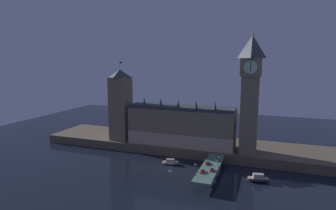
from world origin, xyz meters
TOP-DOWN VIEW (x-y plane):
  - ground_plane at (0.00, 0.00)m, footprint 400.00×400.00m
  - embankment at (0.00, 39.00)m, footprint 220.00×42.00m
  - parliament_hall at (-1.92, 29.26)m, footprint 75.19×17.87m
  - clock_tower at (44.27, 26.80)m, footprint 13.01×13.12m
  - victoria_tower at (-49.64, 28.34)m, footprint 13.95×13.95m
  - bridge at (26.09, -5.00)m, footprint 10.03×46.00m
  - car_northbound_lead at (23.89, -1.59)m, footprint 1.86×4.68m
  - car_northbound_trail at (23.89, -14.78)m, footprint 1.84×4.65m
  - car_southbound_lead at (28.30, -10.90)m, footprint 1.86×4.20m
  - car_southbound_trail at (28.30, 6.58)m, footprint 2.00×4.63m
  - pedestrian_near_rail at (21.68, -16.15)m, footprint 0.38×0.38m
  - pedestrian_far_rail at (21.68, 2.07)m, footprint 0.38×0.38m
  - street_lamp_near at (21.28, -19.72)m, footprint 1.34×0.60m
  - street_lamp_mid at (30.90, -5.00)m, footprint 1.34×0.60m
  - street_lamp_far at (21.28, 9.72)m, footprint 1.34×0.60m
  - boat_upstream at (-1.40, 4.84)m, footprint 11.91×6.61m
  - boat_downstream at (52.38, -3.58)m, footprint 13.07×7.15m

SIDE VIEW (x-z plane):
  - ground_plane at x=0.00m, z-range 0.00..0.00m
  - boat_upstream at x=-1.40m, z-range -0.48..3.09m
  - boat_downstream at x=52.38m, z-range -0.61..3.94m
  - embankment at x=0.00m, z-range 0.00..6.10m
  - bridge at x=26.09m, z-range 1.14..6.81m
  - car_southbound_lead at x=28.30m, z-range 5.62..6.93m
  - car_northbound_lead at x=23.89m, z-range 5.62..6.93m
  - car_northbound_trail at x=23.89m, z-range 5.62..6.97m
  - car_southbound_trail at x=28.30m, z-range 5.62..7.18m
  - pedestrian_near_rail at x=21.68m, z-range 5.71..7.39m
  - pedestrian_far_rail at x=21.68m, z-range 5.71..7.40m
  - street_lamp_far at x=21.28m, z-range 6.46..12.80m
  - street_lamp_near at x=21.28m, z-range 6.47..12.84m
  - street_lamp_mid at x=30.90m, z-range 6.49..13.03m
  - parliament_hall at x=-1.92m, z-range 3.23..36.98m
  - victoria_tower at x=-49.64m, z-range 3.21..62.27m
  - clock_tower at x=44.27m, z-range 8.32..84.96m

